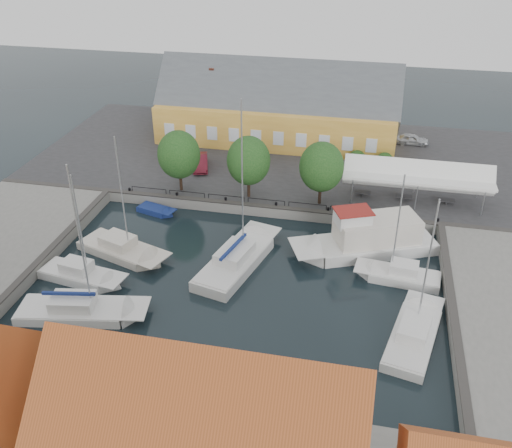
{
  "coord_description": "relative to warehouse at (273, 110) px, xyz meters",
  "views": [
    {
      "loc": [
        9.1,
        -37.0,
        26.94
      ],
      "look_at": [
        0.0,
        6.0,
        1.5
      ],
      "focal_mm": 40.0,
      "sensor_mm": 36.0,
      "label": 1
    }
  ],
  "objects": [
    {
      "name": "west_boat_b",
      "position": [
        -8.2,
        -27.24,
        -4.17
      ],
      "size": [
        8.88,
        5.48,
        11.57
      ],
      "color": "beige",
      "rests_on": "ground"
    },
    {
      "name": "warehouse",
      "position": [
        0.0,
        0.0,
        0.0
      ],
      "size": [
        28.56,
        14.0,
        9.55
      ],
      "color": "gold",
      "rests_on": "north_quay"
    },
    {
      "name": "west_boat_c",
      "position": [
        -9.88,
        -31.48,
        -4.17
      ],
      "size": [
        7.55,
        3.45,
        10.04
      ],
      "color": "silver",
      "rests_on": "ground"
    },
    {
      "name": "car_silver",
      "position": [
        16.7,
        1.0,
        -2.77
      ],
      "size": [
        3.91,
        1.64,
        1.32
      ],
      "primitive_type": "imported",
      "rotation": [
        0.0,
        0.0,
        1.55
      ],
      "color": "#B9BCC1",
      "rests_on": "north_quay"
    },
    {
      "name": "launch_sw",
      "position": [
        -8.87,
        -41.19,
        -4.34
      ],
      "size": [
        5.3,
        2.26,
        0.98
      ],
      "color": "silver",
      "rests_on": "ground"
    },
    {
      "name": "quay_edge_fittings",
      "position": [
        2.62,
        -23.61,
        -3.37
      ],
      "size": [
        56.0,
        24.72,
        0.4
      ],
      "color": "#383533",
      "rests_on": "north_quay"
    },
    {
      "name": "ground",
      "position": [
        2.6,
        -28.36,
        -4.43
      ],
      "size": [
        140.0,
        140.0,
        0.0
      ],
      "primitive_type": "plane",
      "color": "black",
      "rests_on": "ground"
    },
    {
      "name": "car_red",
      "position": [
        -6.04,
        -10.83,
        -2.69
      ],
      "size": [
        2.8,
        4.72,
        1.47
      ],
      "primitive_type": "imported",
      "rotation": [
        0.0,
        0.0,
        0.3
      ],
      "color": "maroon",
      "rests_on": "north_quay"
    },
    {
      "name": "east_boat_c",
      "position": [
        16.15,
        -33.3,
        -4.17
      ],
      "size": [
        4.64,
        9.13,
        11.23
      ],
      "color": "silver",
      "rests_on": "ground"
    },
    {
      "name": "north_quay",
      "position": [
        2.6,
        -5.36,
        -3.93
      ],
      "size": [
        56.0,
        26.0,
        1.0
      ],
      "primitive_type": "cube",
      "color": "#2D2D30",
      "rests_on": "ground"
    },
    {
      "name": "trawler",
      "position": [
        12.59,
        -22.37,
        -3.41
      ],
      "size": [
        12.97,
        8.38,
        5.0
      ],
      "color": "silver",
      "rests_on": "ground"
    },
    {
      "name": "launch_nw",
      "position": [
        -7.98,
        -19.61,
        -4.34
      ],
      "size": [
        4.12,
        2.54,
        0.88
      ],
      "color": "navy",
      "rests_on": "ground"
    },
    {
      "name": "east_boat_a",
      "position": [
        15.21,
        -26.22,
        -4.17
      ],
      "size": [
        7.01,
        2.99,
        9.88
      ],
      "color": "silver",
      "rests_on": "ground"
    },
    {
      "name": "west_boat_d",
      "position": [
        -7.87,
        -35.66,
        -4.16
      ],
      "size": [
        9.98,
        4.51,
        12.76
      ],
      "color": "silver",
      "rests_on": "ground"
    },
    {
      "name": "tent_canopy",
      "position": [
        16.6,
        -13.86,
        -0.74
      ],
      "size": [
        14.0,
        4.0,
        2.83
      ],
      "color": "white",
      "rests_on": "north_quay"
    },
    {
      "name": "quay_trees",
      "position": [
        0.6,
        -16.36,
        0.45
      ],
      "size": [
        18.2,
        4.2,
        6.3
      ],
      "color": "black",
      "rests_on": "north_quay"
    },
    {
      "name": "center_sailboat",
      "position": [
        1.94,
        -26.82,
        -4.07
      ],
      "size": [
        5.7,
        11.2,
        14.61
      ],
      "color": "silver",
      "rests_on": "ground"
    }
  ]
}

